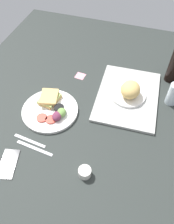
% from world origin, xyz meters
% --- Properties ---
extents(ground_plane, '(1.90, 1.50, 0.03)m').
position_xyz_m(ground_plane, '(0.00, 0.00, -0.01)').
color(ground_plane, '#282D2B').
extents(serving_tray, '(0.46, 0.35, 0.02)m').
position_xyz_m(serving_tray, '(-0.19, 0.20, 0.01)').
color(serving_tray, '#B2B2AD').
rests_on(serving_tray, ground_plane).
extents(bread_plate_near, '(0.19, 0.19, 0.10)m').
position_xyz_m(bread_plate_near, '(-0.18, 0.21, 0.05)').
color(bread_plate_near, white).
rests_on(bread_plate_near, serving_tray).
extents(plate_with_salad, '(0.30, 0.30, 0.05)m').
position_xyz_m(plate_with_salad, '(0.04, -0.16, 0.02)').
color(plate_with_salad, white).
rests_on(plate_with_salad, ground_plane).
extents(drinking_glass, '(0.06, 0.06, 0.13)m').
position_xyz_m(drinking_glass, '(-0.22, 0.43, 0.06)').
color(drinking_glass, silver).
rests_on(drinking_glass, ground_plane).
extents(espresso_cup, '(0.06, 0.06, 0.04)m').
position_xyz_m(espresso_cup, '(0.32, 0.12, 0.02)').
color(espresso_cup, silver).
rests_on(espresso_cup, ground_plane).
extents(fork, '(0.03, 0.17, 0.01)m').
position_xyz_m(fork, '(0.24, -0.19, 0.00)').
color(fork, '#B7B7BC').
rests_on(fork, ground_plane).
extents(knife, '(0.03, 0.19, 0.01)m').
position_xyz_m(knife, '(0.27, -0.15, 0.00)').
color(knife, '#B7B7BC').
rests_on(knife, ground_plane).
extents(cell_phone, '(0.16, 0.10, 0.01)m').
position_xyz_m(cell_phone, '(0.38, -0.22, 0.00)').
color(cell_phone, black).
rests_on(cell_phone, ground_plane).
extents(sticky_note, '(0.06, 0.06, 0.00)m').
position_xyz_m(sticky_note, '(-0.27, -0.11, 0.00)').
color(sticky_note, pink).
rests_on(sticky_note, ground_plane).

